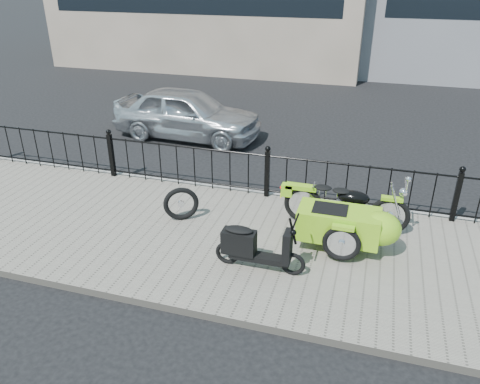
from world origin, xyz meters
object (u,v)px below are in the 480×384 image
(motorcycle_sidecar, at_px, (350,221))
(spare_tire, at_px, (181,204))
(scooter, at_px, (253,247))
(sedan_car, at_px, (187,113))

(motorcycle_sidecar, xyz_separation_m, spare_tire, (-3.01, 0.03, -0.15))
(motorcycle_sidecar, xyz_separation_m, scooter, (-1.35, -1.06, -0.10))
(motorcycle_sidecar, height_order, sedan_car, sedan_car)
(spare_tire, bearing_deg, scooter, -33.26)
(scooter, xyz_separation_m, sedan_car, (-3.43, 5.66, 0.20))
(motorcycle_sidecar, xyz_separation_m, sedan_car, (-4.78, 4.60, 0.10))
(motorcycle_sidecar, bearing_deg, spare_tire, 179.41)
(spare_tire, xyz_separation_m, sedan_car, (-1.77, 4.57, 0.25))
(sedan_car, bearing_deg, motorcycle_sidecar, -130.78)
(scooter, height_order, sedan_car, sedan_car)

